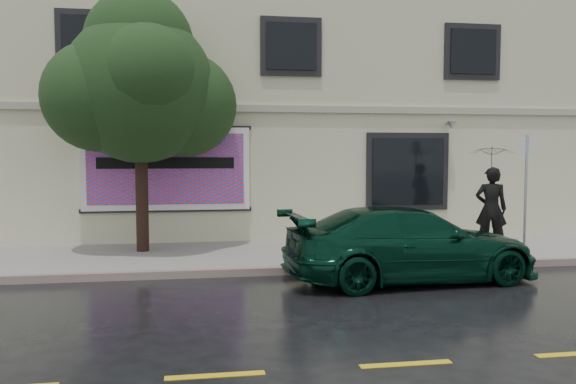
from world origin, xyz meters
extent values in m
plane|color=black|center=(0.00, 0.00, 0.00)|extent=(90.00, 90.00, 0.00)
cube|color=#98948F|center=(0.00, 3.25, 0.07)|extent=(20.00, 3.50, 0.15)
cube|color=slate|center=(0.00, 1.50, 0.07)|extent=(20.00, 0.18, 0.16)
cube|color=gold|center=(0.00, -3.50, 0.01)|extent=(19.00, 0.12, 0.01)
cube|color=beige|center=(0.00, 9.00, 3.50)|extent=(20.00, 8.00, 7.00)
cube|color=#9E9984|center=(0.00, 4.96, 3.60)|extent=(20.00, 0.12, 0.18)
cube|color=black|center=(3.20, 4.96, 1.95)|extent=(2.30, 0.10, 2.10)
cube|color=black|center=(3.20, 4.90, 1.95)|extent=(2.00, 0.05, 1.80)
cube|color=black|center=(-5.00, 4.90, 5.20)|extent=(1.30, 0.05, 1.20)
cube|color=black|center=(0.00, 4.90, 5.20)|extent=(1.30, 0.05, 1.20)
cube|color=black|center=(5.00, 4.90, 5.20)|extent=(1.30, 0.05, 1.20)
cube|color=white|center=(-3.20, 4.93, 2.05)|extent=(4.20, 0.06, 2.10)
cube|color=#FF3849|center=(-3.20, 4.89, 2.05)|extent=(3.90, 0.04, 1.80)
cube|color=black|center=(-3.20, 4.96, 1.00)|extent=(4.30, 0.10, 0.10)
cube|color=black|center=(-3.20, 4.96, 3.10)|extent=(4.30, 0.10, 0.10)
cube|color=black|center=(-3.20, 4.86, 2.20)|extent=(3.40, 0.02, 0.28)
imported|color=black|center=(1.61, 0.60, 0.71)|extent=(5.03, 2.54, 1.42)
imported|color=black|center=(4.43, 2.71, 1.14)|extent=(0.84, 0.70, 1.97)
imported|color=black|center=(4.43, 2.71, 2.52)|extent=(1.08, 1.08, 0.79)
cylinder|color=black|center=(-3.71, 3.87, 1.49)|extent=(0.29, 0.29, 2.67)
sphere|color=black|center=(-3.71, 3.87, 3.94)|extent=(3.45, 3.45, 3.45)
cylinder|color=#9B9FA3|center=(4.67, 1.70, 1.50)|extent=(0.06, 0.06, 2.70)
cube|color=silver|center=(4.67, 1.70, 2.59)|extent=(0.31, 0.16, 0.44)
camera|label=1|loc=(-2.33, -9.57, 2.46)|focal=35.00mm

